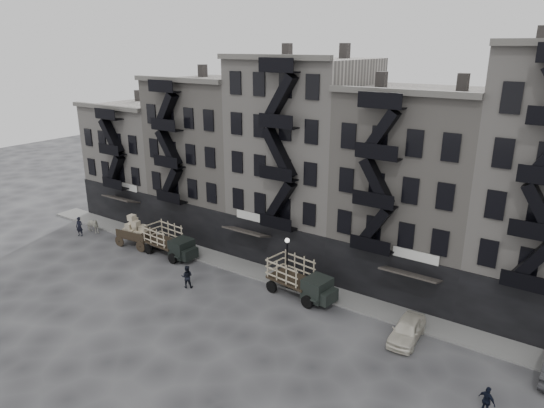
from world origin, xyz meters
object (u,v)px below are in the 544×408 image
Objects in this scene: car_east at (407,330)px; pedestrian_mid at (187,277)px; stake_truck_west at (170,240)px; wagon at (135,228)px; stake_truck_east at (300,277)px; policeman at (487,401)px; horse at (92,225)px; pedestrian_west at (79,227)px.

car_east is 16.83m from pedestrian_mid.
stake_truck_west reaches higher than pedestrian_mid.
wagon is at bearing -51.96° from pedestrian_mid.
stake_truck_east is 3.53× the size of policeman.
stake_truck_west is 1.33× the size of car_east.
horse is 24.00m from stake_truck_east.
car_east is at bearing 156.62° from pedestrian_mid.
stake_truck_east reaches higher than policeman.
horse is at bearing -173.11° from stake_truck_west.
car_east is at bearing 1.22° from stake_truck_east.
pedestrian_mid is at bearing 21.65° from policeman.
horse is 16.32m from pedestrian_mid.
car_east is at bearing -6.53° from wagon.
stake_truck_east is 1.39× the size of car_east.
policeman is at bearing -100.00° from horse.
stake_truck_west reaches higher than horse.
wagon is at bearing -173.53° from stake_truck_west.
car_east is at bearing -11.27° from policeman.
pedestrian_west is 38.71m from policeman.
policeman is at bearing -27.47° from pedestrian_west.
wagon is at bearing -90.45° from horse.
pedestrian_west reaches higher than policeman.
stake_truck_west is 2.82× the size of pedestrian_west.
stake_truck_east reaches higher than pedestrian_west.
pedestrian_west reaches higher than horse.
policeman is (5.66, -4.17, 0.11)m from car_east.
stake_truck_west is at bearing -65.82° from pedestrian_mid.
stake_truck_east is 8.75m from car_east.
pedestrian_west is (-10.83, -1.73, -0.56)m from stake_truck_west.
wagon is 26.43m from car_east.
pedestrian_mid is at bearing -146.37° from stake_truck_east.
pedestrian_west is at bearing 20.43° from policeman.
pedestrian_west is at bearing 178.74° from car_east.
pedestrian_west is at bearing -171.97° from wagon.
pedestrian_west is 1.07× the size of pedestrian_mid.
pedestrian_mid reaches higher than horse.
pedestrian_west is (-6.51, -1.55, -0.80)m from wagon.
pedestrian_west is 1.20× the size of policeman.
car_east is (22.09, -0.70, -0.83)m from stake_truck_west.
policeman is (32.07, -4.69, -0.97)m from wagon.
pedestrian_mid is (-16.59, -2.84, 0.21)m from car_east.
horse is 0.96× the size of pedestrian_west.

